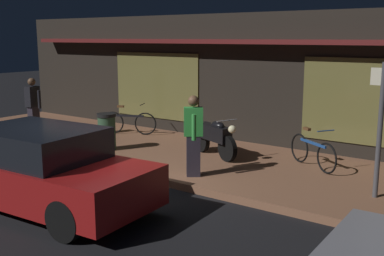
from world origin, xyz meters
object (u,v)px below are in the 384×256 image
at_px(bicycle_parked, 129,122).
at_px(bicycle_extra, 312,152).
at_px(person_bystander, 193,134).
at_px(sign_post, 381,122).
at_px(parked_car_near, 42,169).
at_px(person_photographer, 33,105).
at_px(motorcycle, 215,136).
at_px(trash_bin, 107,131).

xyz_separation_m(bicycle_parked, bicycle_extra, (5.75, -0.27, 0.00)).
relative_size(person_bystander, sign_post, 0.70).
relative_size(bicycle_extra, sign_post, 0.59).
bearing_deg(parked_car_near, bicycle_extra, 57.52).
xyz_separation_m(person_photographer, parked_car_near, (4.84, -3.30, -0.32)).
bearing_deg(bicycle_parked, motorcycle, -11.78).
distance_m(bicycle_parked, trash_bin, 1.96).
bearing_deg(sign_post, parked_car_near, -142.78).
distance_m(bicycle_extra, parked_car_near, 5.66).
height_order(bicycle_extra, person_bystander, person_bystander).
relative_size(person_photographer, trash_bin, 1.80).
bearing_deg(person_photographer, parked_car_near, -34.29).
xyz_separation_m(trash_bin, parked_car_near, (1.82, -3.29, 0.08)).
bearing_deg(motorcycle, bicycle_extra, 11.57).
relative_size(motorcycle, bicycle_extra, 1.14).
relative_size(bicycle_parked, person_bystander, 0.91).
bearing_deg(bicycle_extra, sign_post, -35.56).
relative_size(bicycle_extra, parked_car_near, 0.34).
height_order(motorcycle, trash_bin, motorcycle).
distance_m(bicycle_extra, person_photographer, 8.03).
bearing_deg(bicycle_parked, person_photographer, -140.64).
height_order(bicycle_parked, sign_post, sign_post).
bearing_deg(motorcycle, person_photographer, -169.81).
xyz_separation_m(motorcycle, person_bystander, (0.53, -1.59, 0.38)).
xyz_separation_m(person_bystander, trash_bin, (-3.13, 0.58, -0.41)).
distance_m(sign_post, trash_bin, 6.59).
relative_size(sign_post, trash_bin, 2.58).
bearing_deg(motorcycle, person_bystander, -71.60).
bearing_deg(trash_bin, bicycle_parked, 117.23).
distance_m(motorcycle, person_bystander, 1.72).
distance_m(person_photographer, person_bystander, 6.17).
relative_size(person_photographer, sign_post, 0.70).
bearing_deg(person_photographer, motorcycle, 10.19).
bearing_deg(bicycle_extra, person_bystander, -130.01).
relative_size(motorcycle, trash_bin, 1.74).
xyz_separation_m(motorcycle, trash_bin, (-2.60, -1.01, -0.03)).
xyz_separation_m(person_photographer, trash_bin, (3.02, -0.00, -0.41)).
height_order(sign_post, parked_car_near, sign_post).
relative_size(bicycle_parked, parked_car_near, 0.36).
relative_size(bicycle_parked, trash_bin, 1.64).
bearing_deg(bicycle_parked, trash_bin, -62.77).
relative_size(motorcycle, parked_car_near, 0.38).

